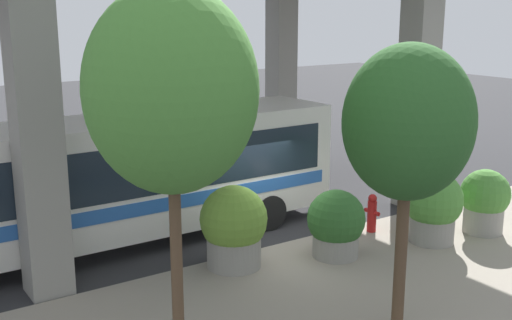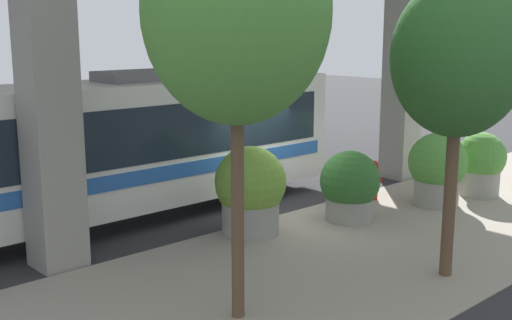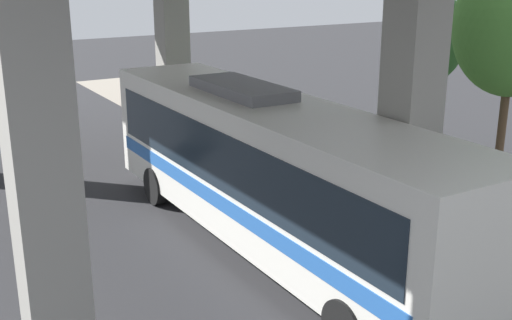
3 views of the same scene
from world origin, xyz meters
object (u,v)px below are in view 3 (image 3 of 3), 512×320
object	(u,v)px
planter_middle	(325,166)
planter_extra	(251,112)
planter_front	(300,146)
street_tree_near	(425,38)
planter_back	(270,121)
fire_hydrant	(244,144)
bus	(269,166)

from	to	relation	value
planter_middle	planter_extra	distance (m)	7.17
planter_middle	planter_extra	xyz separation A→B (m)	(-1.80, -6.94, -0.09)
planter_front	planter_middle	xyz separation A→B (m)	(0.86, 2.43, 0.16)
planter_front	street_tree_near	world-z (taller)	street_tree_near
planter_back	street_tree_near	world-z (taller)	street_tree_near
fire_hydrant	planter_back	bearing A→B (deg)	-152.42
fire_hydrant	planter_back	distance (m)	1.70
planter_front	street_tree_near	distance (m)	4.93
planter_back	street_tree_near	bearing A→B (deg)	123.95
planter_middle	bus	bearing A→B (deg)	30.83
planter_back	street_tree_near	distance (m)	5.91
fire_hydrant	planter_middle	world-z (taller)	planter_middle
planter_front	planter_middle	bearing A→B (deg)	70.44
bus	street_tree_near	bearing A→B (deg)	-159.53
fire_hydrant	planter_extra	distance (m)	3.07
planter_extra	street_tree_near	xyz separation A→B (m)	(-2.55, 5.95, 3.11)
planter_front	planter_back	world-z (taller)	planter_back
fire_hydrant	street_tree_near	distance (m)	6.51
planter_extra	planter_middle	bearing A→B (deg)	75.46
planter_back	street_tree_near	size ratio (longest dim) A/B	0.35
planter_extra	street_tree_near	world-z (taller)	street_tree_near
planter_front	bus	bearing A→B (deg)	48.19
street_tree_near	planter_extra	bearing A→B (deg)	-66.82
fire_hydrant	planter_back	xyz separation A→B (m)	(-1.46, -0.76, 0.44)
bus	planter_back	xyz separation A→B (m)	(-4.33, -6.87, -0.95)
fire_hydrant	planter_extra	size ratio (longest dim) A/B	0.61
fire_hydrant	street_tree_near	size ratio (longest dim) A/B	0.20
planter_back	planter_front	bearing A→B (deg)	76.68
planter_middle	planter_front	bearing A→B (deg)	-109.56
bus	planter_extra	distance (m)	9.83
bus	fire_hydrant	bearing A→B (deg)	-115.18
bus	fire_hydrant	distance (m)	6.90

